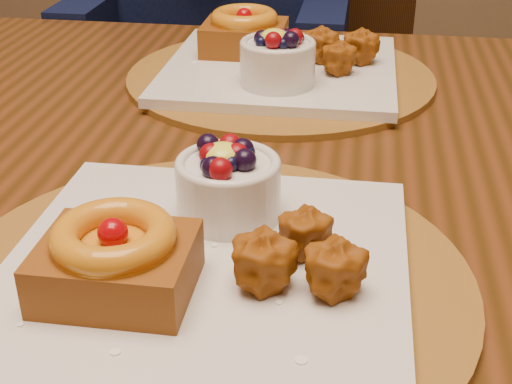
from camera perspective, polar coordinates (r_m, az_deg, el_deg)
dining_table at (r=0.73m, az=-0.20°, el=-2.42°), size 1.60×0.90×0.76m
place_setting_near at (r=0.50m, az=-4.23°, el=-5.25°), size 0.38×0.38×0.08m
place_setting_far at (r=0.89m, az=1.79°, el=10.30°), size 0.38×0.38×0.08m
chair_far at (r=1.45m, az=3.67°, el=5.91°), size 0.47×0.47×0.91m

